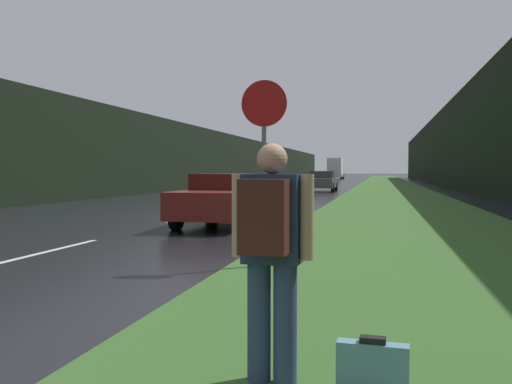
{
  "coord_description": "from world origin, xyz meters",
  "views": [
    {
      "loc": [
        5.88,
        -1.16,
        1.46
      ],
      "look_at": [
        2.28,
        14.42,
        0.84
      ],
      "focal_mm": 38.0,
      "sensor_mm": 36.0,
      "label": 1
    }
  ],
  "objects": [
    {
      "name": "grass_verge",
      "position": [
        6.61,
        40.0,
        0.01
      ],
      "size": [
        6.0,
        240.0,
        0.02
      ],
      "primitive_type": "cube",
      "color": "#386028",
      "rests_on": "ground_plane"
    },
    {
      "name": "delivery_truck",
      "position": [
        -1.8,
        94.0,
        1.9
      ],
      "size": [
        2.52,
        8.25,
        3.61
      ],
      "color": "gray",
      "rests_on": "ground_plane"
    },
    {
      "name": "lane_stripe_c",
      "position": [
        0.0,
        14.64,
        0.0
      ],
      "size": [
        0.12,
        3.0,
        0.01
      ],
      "primitive_type": "cube",
      "color": "silver",
      "rests_on": "ground_plane"
    },
    {
      "name": "lane_stripe_d",
      "position": [
        0.0,
        21.64,
        0.0
      ],
      "size": [
        0.12,
        3.0,
        0.01
      ],
      "primitive_type": "cube",
      "color": "silver",
      "rests_on": "ground_plane"
    },
    {
      "name": "hitchhiker_with_backpack",
      "position": [
        5.16,
        2.38,
        0.95
      ],
      "size": [
        0.57,
        0.42,
        1.65
      ],
      "rotation": [
        0.0,
        0.0,
        -0.07
      ],
      "color": "navy",
      "rests_on": "ground_plane"
    },
    {
      "name": "treeline_near_side",
      "position": [
        12.61,
        50.0,
        3.76
      ],
      "size": [
        2.0,
        140.0,
        7.52
      ],
      "primitive_type": "cube",
      "color": "black",
      "rests_on": "ground_plane"
    },
    {
      "name": "stop_sign",
      "position": [
        4.16,
        6.83,
        1.75
      ],
      "size": [
        0.7,
        0.07,
        2.83
      ],
      "color": "slate",
      "rests_on": "ground_plane"
    },
    {
      "name": "suitcase",
      "position": [
        5.84,
        2.35,
        0.19
      ],
      "size": [
        0.46,
        0.14,
        0.4
      ],
      "rotation": [
        0.0,
        0.0,
        -0.07
      ],
      "color": "#6093A8",
      "rests_on": "ground_plane"
    },
    {
      "name": "car_passing_near",
      "position": [
        1.8,
        12.83,
        0.72
      ],
      "size": [
        1.87,
        4.62,
        1.39
      ],
      "rotation": [
        0.0,
        0.0,
        3.14
      ],
      "color": "maroon",
      "rests_on": "ground_plane"
    },
    {
      "name": "car_passing_far",
      "position": [
        1.8,
        37.44,
        0.73
      ],
      "size": [
        1.97,
        4.48,
        1.45
      ],
      "rotation": [
        0.0,
        0.0,
        3.14
      ],
      "color": "#4C514C",
      "rests_on": "ground_plane"
    },
    {
      "name": "treeline_far_side",
      "position": [
        -9.61,
        50.0,
        2.54
      ],
      "size": [
        2.0,
        140.0,
        5.08
      ],
      "primitive_type": "cube",
      "color": "black",
      "rests_on": "ground_plane"
    },
    {
      "name": "lane_stripe_b",
      "position": [
        0.0,
        7.64,
        0.0
      ],
      "size": [
        0.12,
        3.0,
        0.01
      ],
      "primitive_type": "cube",
      "color": "silver",
      "rests_on": "ground_plane"
    }
  ]
}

